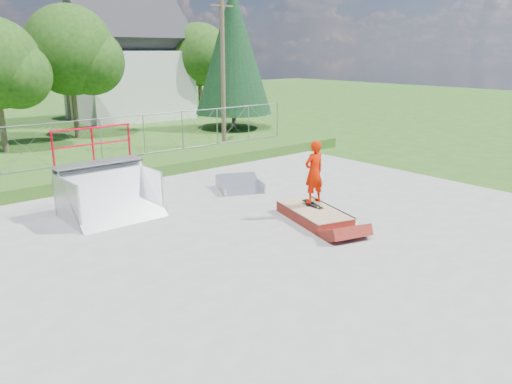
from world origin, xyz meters
TOP-DOWN VIEW (x-y plane):
  - ground at (0.00, 0.00)m, footprint 120.00×120.00m
  - concrete_pad at (0.00, 0.00)m, footprint 20.00×16.00m
  - grass_berm at (0.00, 9.50)m, footprint 24.00×3.00m
  - grind_box at (2.30, 0.32)m, footprint 1.90×2.83m
  - quarter_pipe at (-2.26, 4.57)m, footprint 2.73×2.32m
  - flat_bank_ramp at (2.67, 4.44)m, footprint 2.03×2.09m
  - skateboard at (2.50, 0.55)m, footprint 0.27×0.81m
  - skater at (2.50, 0.55)m, footprint 0.73×0.51m
  - chain_link_fence at (0.00, 10.50)m, footprint 20.00×0.06m
  - gable_house at (9.00, 26.00)m, footprint 8.40×6.08m
  - utility_pole at (7.50, 12.00)m, footprint 0.24×0.24m
  - tree_left_near at (-1.75, 17.83)m, footprint 4.76×4.48m
  - tree_center at (2.78, 19.81)m, footprint 5.44×5.12m
  - tree_right_far at (14.27, 23.82)m, footprint 5.10×4.80m
  - tree_back_mid at (5.21, 27.86)m, footprint 4.08×3.84m
  - conifer_tree at (12.00, 17.00)m, footprint 5.04×5.04m

SIDE VIEW (x-z plane):
  - ground at x=0.00m, z-range 0.00..0.00m
  - concrete_pad at x=0.00m, z-range 0.00..0.04m
  - grind_box at x=2.30m, z-range 0.00..0.39m
  - flat_bank_ramp at x=2.67m, z-range 0.00..0.47m
  - grass_berm at x=0.00m, z-range 0.00..0.50m
  - skateboard at x=2.50m, z-range 0.37..0.49m
  - quarter_pipe at x=-2.26m, z-range 0.00..2.70m
  - skater at x=2.50m, z-range 0.43..2.35m
  - chain_link_fence at x=0.00m, z-range 0.50..2.30m
  - tree_back_mid at x=5.21m, z-range 0.78..6.48m
  - gable_house at x=9.00m, z-range -0.63..8.31m
  - utility_pole at x=7.50m, z-range 0.00..8.00m
  - tree_left_near at x=-1.75m, z-range 0.91..7.56m
  - tree_right_far at x=14.27m, z-range 0.98..8.10m
  - tree_center at x=2.78m, z-range 1.05..8.65m
  - conifer_tree at x=12.00m, z-range 0.50..9.60m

